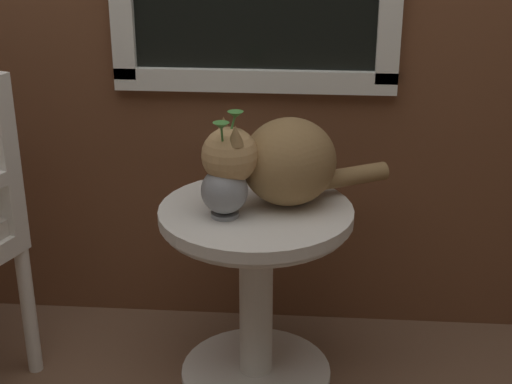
% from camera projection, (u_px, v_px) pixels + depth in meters
% --- Properties ---
extents(wicker_side_table, '(0.56, 0.56, 0.57)m').
position_uv_depth(wicker_side_table, '(256.00, 268.00, 2.25)').
color(wicker_side_table, silver).
rests_on(wicker_side_table, ground_plane).
extents(cat, '(0.53, 0.35, 0.27)m').
position_uv_depth(cat, '(281.00, 161.00, 2.15)').
color(cat, olive).
rests_on(cat, wicker_side_table).
extents(pewter_vase_with_ivy, '(0.13, 0.13, 0.29)m').
position_uv_depth(pewter_vase_with_ivy, '(225.00, 185.00, 2.09)').
color(pewter_vase_with_ivy, gray).
rests_on(pewter_vase_with_ivy, wicker_side_table).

